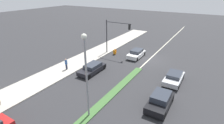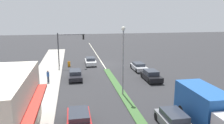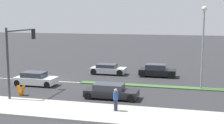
{
  "view_description": "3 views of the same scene",
  "coord_description": "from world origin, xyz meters",
  "px_view_note": "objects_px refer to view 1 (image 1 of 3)",
  "views": [
    {
      "loc": [
        -8.19,
        25.08,
        10.53
      ],
      "look_at": [
        1.95,
        8.25,
        2.16
      ],
      "focal_mm": 28.0,
      "sensor_mm": 36.0,
      "label": 1
    },
    {
      "loc": [
        5.33,
        37.62,
        8.69
      ],
      "look_at": [
        -0.16,
        8.13,
        2.13
      ],
      "focal_mm": 35.0,
      "sensor_mm": 36.0,
      "label": 2
    },
    {
      "loc": [
        28.72,
        14.5,
        6.65
      ],
      "look_at": [
        -0.4,
        7.02,
        2.15
      ],
      "focal_mm": 50.0,
      "sensor_mm": 36.0,
      "label": 3
    }
  ],
  "objects_px": {
    "street_lamp": "(86,67)",
    "suv_black": "(160,101)",
    "van_white": "(136,54)",
    "traffic_signal_main": "(114,32)",
    "sedan_silver": "(174,78)",
    "sedan_dark": "(92,68)",
    "warning_aframe_sign": "(115,52)",
    "pedestrian": "(66,64)"
  },
  "relations": [
    {
      "from": "street_lamp",
      "to": "sedan_dark",
      "type": "distance_m",
      "value": 9.68
    },
    {
      "from": "warning_aframe_sign",
      "to": "traffic_signal_main",
      "type": "bearing_deg",
      "value": -17.91
    },
    {
      "from": "street_lamp",
      "to": "suv_black",
      "type": "height_order",
      "value": "street_lamp"
    },
    {
      "from": "street_lamp",
      "to": "sedan_silver",
      "type": "distance_m",
      "value": 12.01
    },
    {
      "from": "suv_black",
      "to": "van_white",
      "type": "distance_m",
      "value": 12.99
    },
    {
      "from": "traffic_signal_main",
      "to": "van_white",
      "type": "distance_m",
      "value": 5.15
    },
    {
      "from": "sedan_dark",
      "to": "sedan_silver",
      "type": "bearing_deg",
      "value": -163.66
    },
    {
      "from": "pedestrian",
      "to": "sedan_silver",
      "type": "xyz_separation_m",
      "value": [
        -13.48,
        -4.19,
        -0.35
      ]
    },
    {
      "from": "warning_aframe_sign",
      "to": "suv_black",
      "type": "bearing_deg",
      "value": 137.01
    },
    {
      "from": "traffic_signal_main",
      "to": "street_lamp",
      "type": "height_order",
      "value": "street_lamp"
    },
    {
      "from": "street_lamp",
      "to": "warning_aframe_sign",
      "type": "xyz_separation_m",
      "value": [
        5.91,
        -14.71,
        -4.35
      ]
    },
    {
      "from": "traffic_signal_main",
      "to": "warning_aframe_sign",
      "type": "distance_m",
      "value": 3.48
    },
    {
      "from": "street_lamp",
      "to": "sedan_dark",
      "type": "bearing_deg",
      "value": -55.04
    },
    {
      "from": "street_lamp",
      "to": "van_white",
      "type": "relative_size",
      "value": 1.89
    },
    {
      "from": "traffic_signal_main",
      "to": "sedan_silver",
      "type": "height_order",
      "value": "traffic_signal_main"
    },
    {
      "from": "street_lamp",
      "to": "sedan_silver",
      "type": "bearing_deg",
      "value": -116.37
    },
    {
      "from": "street_lamp",
      "to": "sedan_dark",
      "type": "height_order",
      "value": "street_lamp"
    },
    {
      "from": "warning_aframe_sign",
      "to": "van_white",
      "type": "xyz_separation_m",
      "value": [
        -3.71,
        -0.64,
        0.19
      ]
    },
    {
      "from": "traffic_signal_main",
      "to": "suv_black",
      "type": "height_order",
      "value": "traffic_signal_main"
    },
    {
      "from": "traffic_signal_main",
      "to": "van_white",
      "type": "xyz_separation_m",
      "value": [
        -3.92,
        -0.57,
        -3.28
      ]
    },
    {
      "from": "traffic_signal_main",
      "to": "warning_aframe_sign",
      "type": "relative_size",
      "value": 6.69
    },
    {
      "from": "traffic_signal_main",
      "to": "sedan_silver",
      "type": "xyz_separation_m",
      "value": [
        -11.12,
        4.69,
        -3.31
      ]
    },
    {
      "from": "street_lamp",
      "to": "traffic_signal_main",
      "type": "bearing_deg",
      "value": -67.49
    },
    {
      "from": "street_lamp",
      "to": "van_white",
      "type": "distance_m",
      "value": 16.05
    },
    {
      "from": "sedan_dark",
      "to": "traffic_signal_main",
      "type": "bearing_deg",
      "value": -81.61
    },
    {
      "from": "suv_black",
      "to": "van_white",
      "type": "height_order",
      "value": "suv_black"
    },
    {
      "from": "pedestrian",
      "to": "sedan_silver",
      "type": "relative_size",
      "value": 0.4
    },
    {
      "from": "warning_aframe_sign",
      "to": "van_white",
      "type": "height_order",
      "value": "van_white"
    },
    {
      "from": "street_lamp",
      "to": "pedestrian",
      "type": "height_order",
      "value": "street_lamp"
    },
    {
      "from": "van_white",
      "to": "warning_aframe_sign",
      "type": "bearing_deg",
      "value": 9.78
    },
    {
      "from": "street_lamp",
      "to": "pedestrian",
      "type": "relative_size",
      "value": 4.71
    },
    {
      "from": "pedestrian",
      "to": "warning_aframe_sign",
      "type": "distance_m",
      "value": 9.19
    },
    {
      "from": "suv_black",
      "to": "sedan_silver",
      "type": "distance_m",
      "value": 5.55
    },
    {
      "from": "suv_black",
      "to": "sedan_silver",
      "type": "bearing_deg",
      "value": -90.0
    },
    {
      "from": "van_white",
      "to": "sedan_dark",
      "type": "relative_size",
      "value": 0.91
    },
    {
      "from": "traffic_signal_main",
      "to": "suv_black",
      "type": "distance_m",
      "value": 15.46
    },
    {
      "from": "suv_black",
      "to": "van_white",
      "type": "xyz_separation_m",
      "value": [
        7.2,
        -10.81,
        -0.04
      ]
    },
    {
      "from": "traffic_signal_main",
      "to": "street_lamp",
      "type": "bearing_deg",
      "value": 112.51
    },
    {
      "from": "street_lamp",
      "to": "suv_black",
      "type": "distance_m",
      "value": 7.91
    },
    {
      "from": "van_white",
      "to": "suv_black",
      "type": "bearing_deg",
      "value": 123.67
    },
    {
      "from": "van_white",
      "to": "sedan_dark",
      "type": "height_order",
      "value": "van_white"
    },
    {
      "from": "van_white",
      "to": "sedan_dark",
      "type": "xyz_separation_m",
      "value": [
        2.8,
        8.19,
        -0.04
      ]
    }
  ]
}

